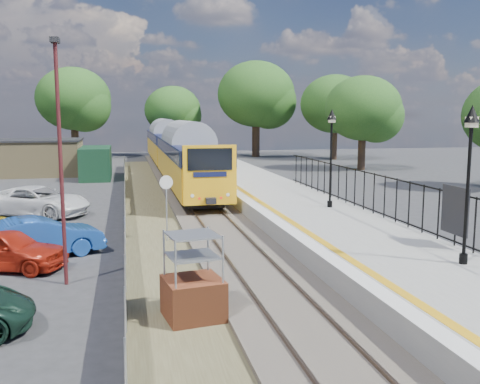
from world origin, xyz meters
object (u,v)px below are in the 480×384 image
object	(u,v)px
train	(173,148)
brick_plinth	(193,278)
victorian_lamp_south	(470,148)
carpark_lamp	(60,148)
car_red	(5,249)
speed_sign	(166,197)
car_blue	(40,237)
victorian_lamp_north	(331,135)
car_white	(37,201)

from	to	relation	value
train	brick_plinth	bearing A→B (deg)	-94.26
victorian_lamp_south	carpark_lamp	world-z (taller)	carpark_lamp
carpark_lamp	car_red	world-z (taller)	carpark_lamp
speed_sign	car_blue	distance (m)	5.11
train	victorian_lamp_south	bearing A→B (deg)	-80.58
victorian_lamp_north	train	size ratio (longest dim) A/B	0.11
victorian_lamp_south	car_white	world-z (taller)	victorian_lamp_south
brick_plinth	carpark_lamp	size ratio (longest dim) A/B	0.31
car_red	car_white	xyz separation A→B (m)	(-0.47, 10.13, 0.05)
carpark_lamp	car_white	world-z (taller)	carpark_lamp
carpark_lamp	car_white	xyz separation A→B (m)	(-2.66, 12.26, -3.46)
train	carpark_lamp	distance (m)	30.49
speed_sign	car_blue	xyz separation A→B (m)	(-4.78, -1.42, -1.14)
brick_plinth	car_white	size ratio (longest dim) A/B	0.41
carpark_lamp	car_white	size ratio (longest dim) A/B	1.35
train	car_white	size ratio (longest dim) A/B	7.39
victorian_lamp_north	carpark_lamp	xyz separation A→B (m)	(-11.30, -6.67, -0.07)
victorian_lamp_south	car_blue	xyz separation A→B (m)	(-12.78, 6.87, -3.55)
train	car_blue	xyz separation A→B (m)	(-7.28, -26.29, -1.59)
car_red	speed_sign	bearing A→B (deg)	-42.88
victorian_lamp_north	car_blue	bearing A→B (deg)	-166.02
victorian_lamp_north	carpark_lamp	world-z (taller)	carpark_lamp
car_blue	car_red	bearing A→B (deg)	125.81
victorian_lamp_north	car_red	bearing A→B (deg)	-161.41
brick_plinth	car_white	xyz separation A→B (m)	(-6.17, 15.97, -0.33)
train	speed_sign	distance (m)	25.00
victorian_lamp_north	speed_sign	world-z (taller)	victorian_lamp_north
victorian_lamp_south	carpark_lamp	bearing A→B (deg)	163.84
victorian_lamp_south	speed_sign	xyz separation A→B (m)	(-8.00, 8.29, -2.41)
victorian_lamp_south	car_blue	distance (m)	14.93
victorian_lamp_south	car_blue	world-z (taller)	victorian_lamp_south
car_red	brick_plinth	bearing A→B (deg)	-115.00
carpark_lamp	car_blue	distance (m)	5.12
victorian_lamp_south	speed_sign	bearing A→B (deg)	133.98
car_blue	victorian_lamp_south	bearing A→B (deg)	-139.26
car_red	car_white	distance (m)	10.14
victorian_lamp_south	victorian_lamp_north	bearing A→B (deg)	91.15
victorian_lamp_south	brick_plinth	bearing A→B (deg)	-177.25
speed_sign	car_blue	world-z (taller)	speed_sign
car_white	victorian_lamp_south	bearing A→B (deg)	-110.78
victorian_lamp_south	brick_plinth	distance (m)	8.62
brick_plinth	car_blue	distance (m)	8.69
train	brick_plinth	xyz separation A→B (m)	(-2.50, -33.55, -1.24)
car_red	car_blue	world-z (taller)	car_blue
train	car_white	bearing A→B (deg)	-116.25
train	car_blue	size ratio (longest dim) A/B	8.94
speed_sign	brick_plinth	bearing A→B (deg)	-102.14
victorian_lamp_south	victorian_lamp_north	xyz separation A→B (m)	(-0.20, 10.00, 0.00)
victorian_lamp_south	brick_plinth	size ratio (longest dim) A/B	2.01
car_blue	brick_plinth	bearing A→B (deg)	-167.63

